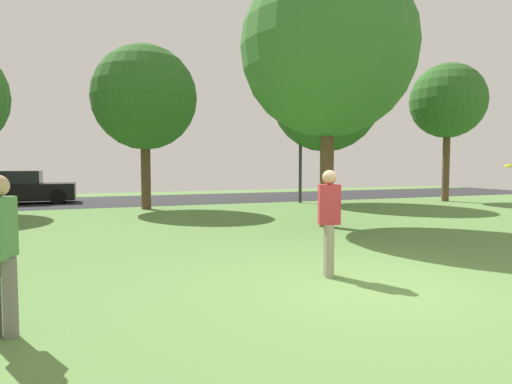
{
  "coord_description": "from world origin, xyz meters",
  "views": [
    {
      "loc": [
        -3.68,
        -5.11,
        1.73
      ],
      "look_at": [
        0.0,
        4.68,
        1.05
      ],
      "focal_mm": 30.43,
      "sensor_mm": 36.0,
      "label": 1
    }
  ],
  "objects": [
    {
      "name": "ground_plane",
      "position": [
        0.0,
        0.0,
        0.0
      ],
      "size": [
        44.0,
        44.0,
        0.0
      ],
      "primitive_type": "plane",
      "color": "#5B8442"
    },
    {
      "name": "road_strip",
      "position": [
        0.0,
        16.0,
        0.0
      ],
      "size": [
        44.0,
        6.4,
        0.01
      ],
      "primitive_type": "cube",
      "color": "#28282B",
      "rests_on": "ground_plane"
    },
    {
      "name": "oak_tree_right",
      "position": [
        5.95,
        11.81,
        4.65
      ],
      "size": [
        4.79,
        4.79,
        7.06
      ],
      "color": "brown",
      "rests_on": "ground_plane"
    },
    {
      "name": "birch_tree_lone",
      "position": [
        11.61,
        10.58,
        4.59
      ],
      "size": [
        3.39,
        3.39,
        6.31
      ],
      "color": "brown",
      "rests_on": "ground_plane"
    },
    {
      "name": "oak_tree_left",
      "position": [
        -1.8,
        11.85,
        4.22
      ],
      "size": [
        3.93,
        3.93,
        6.2
      ],
      "color": "brown",
      "rests_on": "ground_plane"
    },
    {
      "name": "maple_tree_far",
      "position": [
        2.3,
        5.29,
        4.81
      ],
      "size": [
        4.72,
        4.72,
        7.18
      ],
      "color": "brown",
      "rests_on": "ground_plane"
    },
    {
      "name": "person_catcher",
      "position": [
        -0.32,
        0.66,
        0.9
      ],
      "size": [
        0.38,
        0.32,
        1.64
      ],
      "rotation": [
        0.0,
        0.0,
        -0.36
      ],
      "color": "gray",
      "rests_on": "ground_plane"
    },
    {
      "name": "person_bystander",
      "position": [
        -4.56,
        -0.28,
        0.89
      ],
      "size": [
        0.3,
        0.37,
        1.63
      ],
      "rotation": [
        0.0,
        0.0,
        1.3
      ],
      "color": "slate",
      "rests_on": "ground_plane"
    },
    {
      "name": "parked_car_black",
      "position": [
        -6.73,
        16.07,
        0.65
      ],
      "size": [
        4.45,
        1.92,
        1.43
      ],
      "color": "black",
      "rests_on": "ground_plane"
    },
    {
      "name": "street_lamp_post",
      "position": [
        4.92,
        12.2,
        2.25
      ],
      "size": [
        0.14,
        0.14,
        4.5
      ],
      "primitive_type": "cylinder",
      "color": "#2D2D33",
      "rests_on": "ground_plane"
    }
  ]
}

